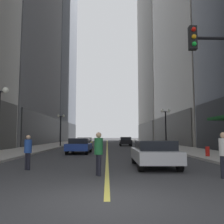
{
  "coord_description": "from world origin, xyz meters",
  "views": [
    {
      "loc": [
        -0.0,
        -5.78,
        1.57
      ],
      "look_at": [
        0.8,
        33.41,
        5.45
      ],
      "focal_mm": 37.88,
      "sensor_mm": 36.0,
      "label": 1
    }
  ],
  "objects_px": {
    "pedestrian_in_green_parka": "(99,150)",
    "fire_hydrant_right": "(208,152)",
    "car_silver": "(154,153)",
    "street_lamp_right_mid": "(166,120)",
    "pedestrian_in_blue_hoodie": "(28,150)",
    "pedestrian_in_white_shirt": "(224,151)",
    "car_yellow": "(85,143)",
    "street_lamp_left_far": "(61,123)",
    "car_black": "(125,141)",
    "car_blue": "(80,145)"
  },
  "relations": [
    {
      "from": "pedestrian_in_green_parka",
      "to": "street_lamp_right_mid",
      "type": "relative_size",
      "value": 0.38
    },
    {
      "from": "pedestrian_in_blue_hoodie",
      "to": "car_blue",
      "type": "bearing_deg",
      "value": 82.89
    },
    {
      "from": "car_black",
      "to": "pedestrian_in_white_shirt",
      "type": "height_order",
      "value": "pedestrian_in_white_shirt"
    },
    {
      "from": "car_silver",
      "to": "pedestrian_in_blue_hoodie",
      "type": "relative_size",
      "value": 2.67
    },
    {
      "from": "car_silver",
      "to": "street_lamp_right_mid",
      "type": "xyz_separation_m",
      "value": [
        4.07,
        13.89,
        2.54
      ]
    },
    {
      "from": "car_silver",
      "to": "car_black",
      "type": "bearing_deg",
      "value": 89.0
    },
    {
      "from": "car_black",
      "to": "street_lamp_right_mid",
      "type": "relative_size",
      "value": 0.93
    },
    {
      "from": "pedestrian_in_white_shirt",
      "to": "fire_hydrant_right",
      "type": "xyz_separation_m",
      "value": [
        2.59,
        7.54,
        -0.58
      ]
    },
    {
      "from": "car_silver",
      "to": "pedestrian_in_green_parka",
      "type": "relative_size",
      "value": 2.5
    },
    {
      "from": "car_blue",
      "to": "pedestrian_in_white_shirt",
      "type": "bearing_deg",
      "value": -61.21
    },
    {
      "from": "fire_hydrant_right",
      "to": "car_silver",
      "type": "bearing_deg",
      "value": -135.64
    },
    {
      "from": "street_lamp_right_mid",
      "to": "car_black",
      "type": "bearing_deg",
      "value": 109.97
    },
    {
      "from": "car_blue",
      "to": "car_yellow",
      "type": "xyz_separation_m",
      "value": [
        -0.22,
        7.07,
        0.0
      ]
    },
    {
      "from": "car_silver",
      "to": "pedestrian_in_blue_hoodie",
      "type": "distance_m",
      "value": 6.02
    },
    {
      "from": "car_blue",
      "to": "pedestrian_in_white_shirt",
      "type": "distance_m",
      "value": 13.96
    },
    {
      "from": "pedestrian_in_blue_hoodie",
      "to": "car_silver",
      "type": "bearing_deg",
      "value": 6.99
    },
    {
      "from": "car_silver",
      "to": "pedestrian_in_green_parka",
      "type": "distance_m",
      "value": 3.57
    },
    {
      "from": "car_black",
      "to": "street_lamp_left_far",
      "type": "relative_size",
      "value": 0.93
    },
    {
      "from": "street_lamp_right_mid",
      "to": "fire_hydrant_right",
      "type": "distance_m",
      "value": 9.86
    },
    {
      "from": "street_lamp_right_mid",
      "to": "fire_hydrant_right",
      "type": "bearing_deg",
      "value": -86.96
    },
    {
      "from": "car_yellow",
      "to": "pedestrian_in_white_shirt",
      "type": "relative_size",
      "value": 2.68
    },
    {
      "from": "car_silver",
      "to": "street_lamp_left_far",
      "type": "height_order",
      "value": "street_lamp_left_far"
    },
    {
      "from": "fire_hydrant_right",
      "to": "car_blue",
      "type": "bearing_deg",
      "value": 153.26
    },
    {
      "from": "pedestrian_in_blue_hoodie",
      "to": "fire_hydrant_right",
      "type": "xyz_separation_m",
      "value": [
        10.54,
        5.2,
        -0.52
      ]
    },
    {
      "from": "car_blue",
      "to": "car_black",
      "type": "bearing_deg",
      "value": 70.76
    },
    {
      "from": "car_black",
      "to": "street_lamp_left_far",
      "type": "distance_m",
      "value": 9.98
    },
    {
      "from": "pedestrian_in_blue_hoodie",
      "to": "pedestrian_in_green_parka",
      "type": "xyz_separation_m",
      "value": [
        3.31,
        -1.63,
        0.07
      ]
    },
    {
      "from": "pedestrian_in_green_parka",
      "to": "street_lamp_left_far",
      "type": "relative_size",
      "value": 0.38
    },
    {
      "from": "car_black",
      "to": "pedestrian_in_blue_hoodie",
      "type": "distance_m",
      "value": 25.49
    },
    {
      "from": "car_black",
      "to": "car_blue",
      "type": "bearing_deg",
      "value": -109.24
    },
    {
      "from": "pedestrian_in_white_shirt",
      "to": "car_black",
      "type": "bearing_deg",
      "value": 93.31
    },
    {
      "from": "pedestrian_in_green_parka",
      "to": "fire_hydrant_right",
      "type": "relative_size",
      "value": 2.11
    },
    {
      "from": "car_black",
      "to": "pedestrian_in_green_parka",
      "type": "bearing_deg",
      "value": -96.69
    },
    {
      "from": "fire_hydrant_right",
      "to": "pedestrian_in_green_parka",
      "type": "bearing_deg",
      "value": -136.66
    },
    {
      "from": "street_lamp_left_far",
      "to": "car_silver",
      "type": "bearing_deg",
      "value": -67.3
    },
    {
      "from": "car_blue",
      "to": "street_lamp_right_mid",
      "type": "relative_size",
      "value": 0.95
    },
    {
      "from": "car_yellow",
      "to": "pedestrian_in_green_parka",
      "type": "bearing_deg",
      "value": -82.96
    },
    {
      "from": "car_blue",
      "to": "car_yellow",
      "type": "height_order",
      "value": "same"
    },
    {
      "from": "car_blue",
      "to": "car_yellow",
      "type": "relative_size",
      "value": 0.93
    },
    {
      "from": "car_blue",
      "to": "car_black",
      "type": "distance_m",
      "value": 15.65
    },
    {
      "from": "pedestrian_in_white_shirt",
      "to": "pedestrian_in_green_parka",
      "type": "relative_size",
      "value": 1.0
    },
    {
      "from": "pedestrian_in_blue_hoodie",
      "to": "street_lamp_right_mid",
      "type": "relative_size",
      "value": 0.36
    },
    {
      "from": "fire_hydrant_right",
      "to": "car_black",
      "type": "bearing_deg",
      "value": 102.04
    },
    {
      "from": "car_yellow",
      "to": "pedestrian_in_green_parka",
      "type": "distance_m",
      "value": 18.74
    },
    {
      "from": "car_black",
      "to": "pedestrian_in_white_shirt",
      "type": "bearing_deg",
      "value": -86.69
    },
    {
      "from": "car_blue",
      "to": "car_black",
      "type": "height_order",
      "value": "same"
    },
    {
      "from": "car_blue",
      "to": "pedestrian_in_blue_hoodie",
      "type": "distance_m",
      "value": 9.97
    },
    {
      "from": "street_lamp_left_far",
      "to": "street_lamp_right_mid",
      "type": "height_order",
      "value": "same"
    },
    {
      "from": "car_blue",
      "to": "street_lamp_right_mid",
      "type": "xyz_separation_m",
      "value": [
        8.81,
        4.73,
        2.54
      ]
    },
    {
      "from": "car_yellow",
      "to": "street_lamp_right_mid",
      "type": "height_order",
      "value": "street_lamp_right_mid"
    }
  ]
}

